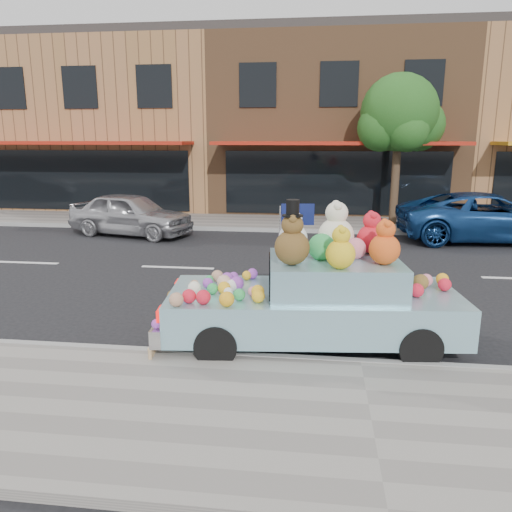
# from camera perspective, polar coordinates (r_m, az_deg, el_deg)

# --- Properties ---
(ground) EXTENTS (120.00, 120.00, 0.00)m
(ground) POSITION_cam_1_polar(r_m,az_deg,el_deg) (11.87, 9.97, -1.93)
(ground) COLOR black
(ground) RESTS_ON ground
(near_sidewalk) EXTENTS (60.00, 3.00, 0.12)m
(near_sidewalk) POSITION_cam_1_polar(r_m,az_deg,el_deg) (5.84, 13.03, -18.32)
(near_sidewalk) COLOR gray
(near_sidewalk) RESTS_ON ground
(far_sidewalk) EXTENTS (60.00, 3.00, 0.12)m
(far_sidewalk) POSITION_cam_1_polar(r_m,az_deg,el_deg) (18.21, 9.05, 3.63)
(far_sidewalk) COLOR gray
(far_sidewalk) RESTS_ON ground
(near_kerb) EXTENTS (60.00, 0.12, 0.13)m
(near_kerb) POSITION_cam_1_polar(r_m,az_deg,el_deg) (7.15, 11.84, -11.99)
(near_kerb) COLOR gray
(near_kerb) RESTS_ON ground
(far_kerb) EXTENTS (60.00, 0.12, 0.13)m
(far_kerb) POSITION_cam_1_polar(r_m,az_deg,el_deg) (16.74, 9.21, 2.78)
(far_kerb) COLOR gray
(far_kerb) RESTS_ON ground
(storefront_left) EXTENTS (10.00, 9.80, 7.30)m
(storefront_left) POSITION_cam_1_polar(r_m,az_deg,el_deg) (25.23, -15.13, 14.19)
(storefront_left) COLOR #92633D
(storefront_left) RESTS_ON ground
(storefront_mid) EXTENTS (10.00, 9.80, 7.30)m
(storefront_mid) POSITION_cam_1_polar(r_m,az_deg,el_deg) (23.43, 8.97, 14.57)
(storefront_mid) COLOR brown
(storefront_mid) RESTS_ON ground
(street_tree) EXTENTS (3.00, 2.70, 5.22)m
(street_tree) POSITION_cam_1_polar(r_m,az_deg,el_deg) (18.20, 16.09, 14.77)
(street_tree) COLOR #38281C
(street_tree) RESTS_ON ground
(car_silver) EXTENTS (4.35, 2.60, 1.39)m
(car_silver) POSITION_cam_1_polar(r_m,az_deg,el_deg) (16.63, -14.11, 4.68)
(car_silver) COLOR #ACABB0
(car_silver) RESTS_ON ground
(car_blue) EXTENTS (5.45, 2.76, 1.48)m
(car_blue) POSITION_cam_1_polar(r_m,az_deg,el_deg) (16.76, 24.99, 4.05)
(car_blue) COLOR navy
(car_blue) RESTS_ON ground
(art_car) EXTENTS (4.63, 2.17, 2.27)m
(art_car) POSITION_cam_1_polar(r_m,az_deg,el_deg) (7.57, 6.90, -4.43)
(art_car) COLOR black
(art_car) RESTS_ON ground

